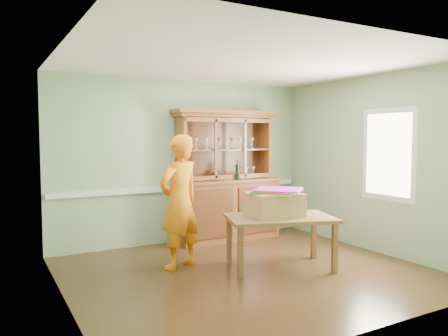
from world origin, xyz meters
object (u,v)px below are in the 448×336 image
china_hutch (226,194)px  cardboard_box (274,205)px  dining_table (280,223)px  person (179,202)px

china_hutch → cardboard_box: china_hutch is taller
china_hutch → dining_table: size_ratio=1.39×
china_hutch → cardboard_box: (-0.25, -1.75, 0.08)m
cardboard_box → person: 1.27m
china_hutch → dining_table: bearing=-96.2°
dining_table → person: bearing=168.5°
dining_table → china_hutch: bearing=102.0°
cardboard_box → person: bearing=151.3°
person → china_hutch: bearing=-160.5°
china_hutch → cardboard_box: 1.77m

